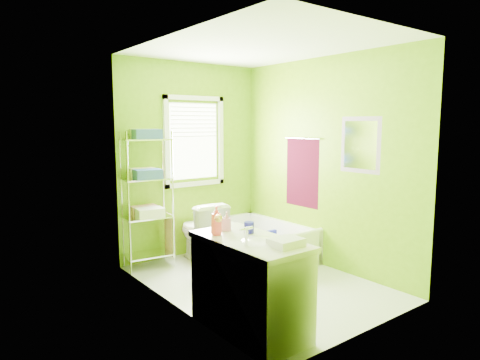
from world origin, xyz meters
TOP-DOWN VIEW (x-y plane):
  - ground at (0.00, 0.00)m, footprint 2.90×2.90m
  - room_envelope at (0.00, 0.00)m, footprint 2.14×2.94m
  - window at (0.05, 1.42)m, footprint 0.92×0.05m
  - door at (-1.04, -1.00)m, footprint 0.09×0.80m
  - right_wall_decor at (1.04, -0.02)m, footprint 0.04×1.48m
  - bathtub at (0.71, 0.69)m, footprint 0.69×1.48m
  - toilet at (-0.11, 1.04)m, footprint 0.53×0.83m
  - vanity at (-0.78, -0.83)m, footprint 0.56×1.09m
  - wire_shelf_unit at (-0.73, 1.26)m, footprint 0.62×0.50m

SIDE VIEW (x-z plane):
  - ground at x=0.00m, z-range 0.00..0.00m
  - bathtub at x=0.71m, z-range -0.09..0.39m
  - toilet at x=-0.11m, z-range 0.00..0.80m
  - vanity at x=-0.78m, z-range -0.10..0.98m
  - door at x=-1.04m, z-range 0.00..2.00m
  - wire_shelf_unit at x=-0.73m, z-range 0.19..1.92m
  - right_wall_decor at x=1.04m, z-range 0.74..1.91m
  - room_envelope at x=0.00m, z-range 0.24..2.86m
  - window at x=0.05m, z-range 1.00..2.22m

